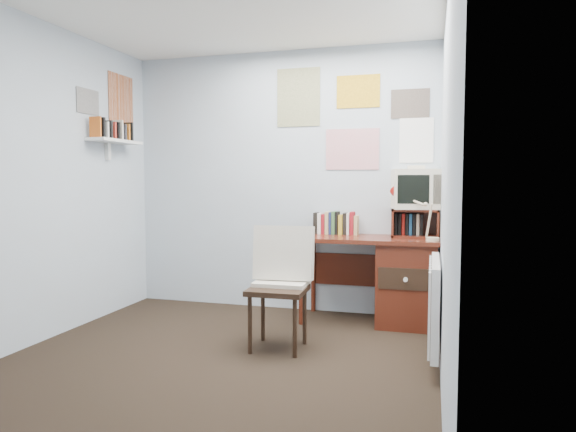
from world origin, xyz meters
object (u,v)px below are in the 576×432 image
at_px(crt_tv, 416,187).
at_px(tv_riser, 416,223).
at_px(desk, 400,278).
at_px(desk_chair, 278,290).
at_px(radiator, 435,303).
at_px(desk_lamp, 433,217).
at_px(wall_shelf, 115,141).

bearing_deg(crt_tv, tv_riser, -92.17).
distance_m(desk, desk_chair, 1.25).
bearing_deg(desk, radiator, -72.76).
xyz_separation_m(desk_lamp, tv_riser, (-0.15, 0.27, -0.08)).
bearing_deg(radiator, tv_riser, 99.28).
height_order(desk, radiator, desk).
distance_m(tv_riser, crt_tv, 0.32).
bearing_deg(desk, crt_tv, 48.38).
height_order(tv_riser, crt_tv, crt_tv).
bearing_deg(radiator, desk_chair, 179.72).
xyz_separation_m(desk, desk_lamp, (0.27, -0.16, 0.56)).
bearing_deg(desk_chair, radiator, -1.53).
xyz_separation_m(desk, tv_riser, (0.12, 0.11, 0.48)).
bearing_deg(desk_lamp, crt_tv, 132.93).
bearing_deg(desk_lamp, radiator, -72.69).
xyz_separation_m(tv_riser, crt_tv, (-0.00, 0.02, 0.32)).
bearing_deg(desk_chair, desk, 46.61).
height_order(crt_tv, radiator, crt_tv).
bearing_deg(desk, tv_riser, 42.96).
height_order(desk_lamp, tv_riser, desk_lamp).
relative_size(crt_tv, radiator, 0.50).
distance_m(desk, crt_tv, 0.81).
relative_size(tv_riser, radiator, 0.50).
distance_m(desk_chair, wall_shelf, 2.17).
xyz_separation_m(desk_chair, tv_riser, (0.95, 1.03, 0.44)).
relative_size(radiator, wall_shelf, 1.29).
height_order(desk_chair, wall_shelf, wall_shelf).
bearing_deg(wall_shelf, crt_tv, 10.75).
bearing_deg(crt_tv, desk, -141.54).
relative_size(desk_chair, crt_tv, 2.22).
distance_m(desk, radiator, 0.97).
xyz_separation_m(tv_riser, radiator, (0.17, -1.04, -0.47)).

